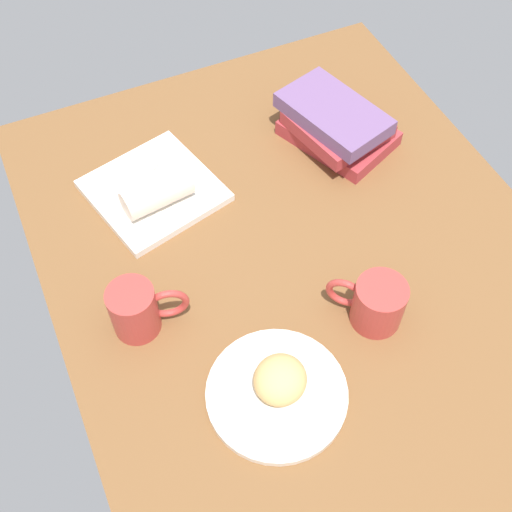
% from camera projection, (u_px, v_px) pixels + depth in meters
% --- Properties ---
extents(dining_table, '(1.10, 0.90, 0.04)m').
position_uv_depth(dining_table, '(297.00, 255.00, 1.21)').
color(dining_table, brown).
rests_on(dining_table, ground).
extents(round_plate, '(0.22, 0.22, 0.01)m').
position_uv_depth(round_plate, '(277.00, 394.00, 1.02)').
color(round_plate, silver).
rests_on(round_plate, dining_table).
extents(scone_pastry, '(0.12, 0.12, 0.06)m').
position_uv_depth(scone_pastry, '(280.00, 380.00, 1.00)').
color(scone_pastry, tan).
rests_on(scone_pastry, round_plate).
extents(square_plate, '(0.27, 0.27, 0.02)m').
position_uv_depth(square_plate, '(154.00, 191.00, 1.27)').
color(square_plate, white).
rests_on(square_plate, dining_table).
extents(sauce_cup, '(0.05, 0.05, 0.02)m').
position_uv_depth(sauce_cup, '(146.00, 166.00, 1.28)').
color(sauce_cup, silver).
rests_on(sauce_cup, square_plate).
extents(breakfast_wrap, '(0.08, 0.14, 0.06)m').
position_uv_depth(breakfast_wrap, '(157.00, 193.00, 1.21)').
color(breakfast_wrap, beige).
rests_on(breakfast_wrap, square_plate).
extents(book_stack, '(0.26, 0.22, 0.10)m').
position_uv_depth(book_stack, '(337.00, 124.00, 1.32)').
color(book_stack, '#A53338').
rests_on(book_stack, dining_table).
extents(coffee_mug, '(0.11, 0.11, 0.09)m').
position_uv_depth(coffee_mug, '(376.00, 303.00, 1.07)').
color(coffee_mug, '#B23833').
rests_on(coffee_mug, dining_table).
extents(second_mug, '(0.08, 0.13, 0.10)m').
position_uv_depth(second_mug, '(137.00, 309.00, 1.06)').
color(second_mug, '#B23833').
rests_on(second_mug, dining_table).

